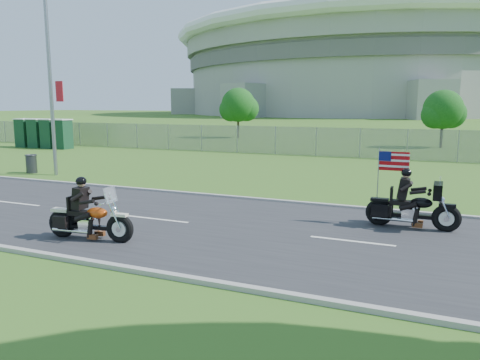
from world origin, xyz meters
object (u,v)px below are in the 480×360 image
at_px(porta_toilet_a, 63,135).
at_px(motorcycle_lead, 89,221).
at_px(streetlight, 53,62).
at_px(porta_toilet_b, 50,134).
at_px(porta_toilet_c, 37,134).
at_px(motorcycle_follow, 412,209).
at_px(trash_can, 31,164).
at_px(porta_toilet_d, 24,133).

xyz_separation_m(porta_toilet_a, motorcycle_lead, (19.55, -19.54, -0.61)).
xyz_separation_m(streetlight, porta_toilet_b, (-11.42, 10.78, -4.49)).
bearing_deg(porta_toilet_c, motorcycle_follow, -26.36).
height_order(porta_toilet_c, motorcycle_lead, porta_toilet_c).
xyz_separation_m(porta_toilet_c, motorcycle_lead, (22.35, -19.54, -0.61)).
bearing_deg(porta_toilet_a, trash_can, -52.84).
relative_size(streetlight, motorcycle_lead, 3.91).
relative_size(motorcycle_lead, motorcycle_follow, 0.97).
bearing_deg(porta_toilet_c, porta_toilet_d, 180.00).
distance_m(porta_toilet_a, porta_toilet_b, 1.40).
relative_size(porta_toilet_b, motorcycle_follow, 0.87).
xyz_separation_m(porta_toilet_a, trash_can, (8.33, -10.99, -0.68)).
relative_size(motorcycle_lead, trash_can, 2.71).
bearing_deg(porta_toilet_a, porta_toilet_c, 180.00).
bearing_deg(porta_toilet_c, porta_toilet_a, 0.00).
relative_size(porta_toilet_a, porta_toilet_b, 1.00).
height_order(porta_toilet_b, porta_toilet_c, same).
xyz_separation_m(porta_toilet_b, porta_toilet_d, (-2.80, 0.00, 0.00)).
bearing_deg(porta_toilet_b, porta_toilet_a, 0.00).
bearing_deg(trash_can, motorcycle_follow, -11.71).
bearing_deg(porta_toilet_b, streetlight, -43.35).
height_order(porta_toilet_a, trash_can, porta_toilet_a).
xyz_separation_m(porta_toilet_d, motorcycle_lead, (23.75, -19.54, -0.61)).
bearing_deg(motorcycle_lead, motorcycle_follow, 24.41).
distance_m(porta_toilet_d, motorcycle_follow, 34.89).
xyz_separation_m(streetlight, porta_toilet_c, (-12.82, 10.78, -4.49)).
bearing_deg(porta_toilet_d, streetlight, -37.17).
bearing_deg(porta_toilet_d, porta_toilet_c, 0.00).
relative_size(porta_toilet_d, trash_can, 2.44).
bearing_deg(trash_can, motorcycle_lead, -37.31).
relative_size(porta_toilet_a, motorcycle_follow, 0.87).
distance_m(streetlight, porta_toilet_a, 15.39).
height_order(porta_toilet_b, porta_toilet_d, same).
height_order(streetlight, porta_toilet_d, streetlight).
xyz_separation_m(porta_toilet_d, trash_can, (12.53, -10.99, -0.68)).
distance_m(porta_toilet_c, trash_can, 15.66).
xyz_separation_m(porta_toilet_a, porta_toilet_d, (-4.20, 0.00, 0.00)).
relative_size(porta_toilet_b, trash_can, 2.44).
height_order(streetlight, porta_toilet_b, streetlight).
height_order(porta_toilet_a, porta_toilet_c, same).
distance_m(porta_toilet_b, porta_toilet_c, 1.40).
distance_m(motorcycle_follow, trash_can, 19.40).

